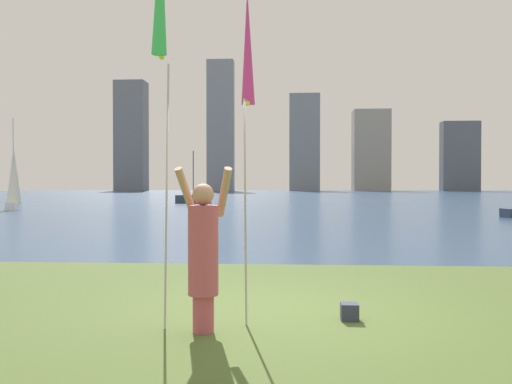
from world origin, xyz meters
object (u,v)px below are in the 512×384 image
sailboat_2 (14,179)px  kite_flag_right (248,54)px  person (203,251)px  bag (349,312)px  sailboat_3 (193,199)px

sailboat_2 → kite_flag_right: bearing=-57.3°
person → sailboat_2: sailboat_2 is taller
bag → sailboat_3: 37.49m
kite_flag_right → sailboat_2: (-16.20, 25.19, -1.27)m
sailboat_2 → bag: bearing=-55.3°
sailboat_3 → bag: bearing=-76.9°
person → sailboat_3: bearing=112.2°
person → sailboat_2: (-15.76, 25.69, 0.97)m
sailboat_2 → sailboat_3: bearing=52.1°
bag → sailboat_2: 30.57m
person → sailboat_3: 37.75m
person → sailboat_2: 30.15m
person → kite_flag_right: bearing=59.9°
person → sailboat_3: size_ratio=0.42×
person → sailboat_3: (-6.87, 37.12, -0.52)m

